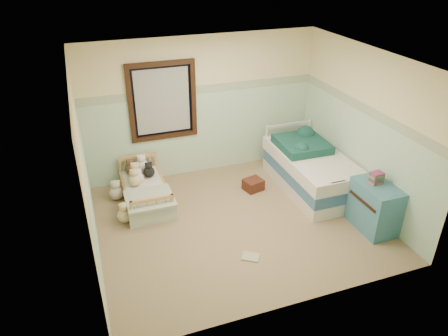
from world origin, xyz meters
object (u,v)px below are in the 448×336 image
object	(u,v)px
plush_floor_cream	(117,193)
plush_floor_tan	(125,215)
dresser	(375,207)
red_pillow	(253,185)
twin_bed_frame	(310,183)
floor_book	(251,257)
toddler_bed_frame	(146,197)

from	to	relation	value
plush_floor_cream	plush_floor_tan	distance (m)	0.70
plush_floor_cream	plush_floor_tan	size ratio (longest dim) A/B	1.03
dresser	red_pillow	xyz separation A→B (m)	(-1.26, 1.61, -0.27)
plush_floor_tan	twin_bed_frame	world-z (taller)	plush_floor_tan
plush_floor_tan	twin_bed_frame	bearing A→B (deg)	-1.22
red_pillow	floor_book	xyz separation A→B (m)	(-0.74, -1.65, -0.09)
twin_bed_frame	plush_floor_cream	bearing A→B (deg)	166.58
dresser	toddler_bed_frame	bearing A→B (deg)	148.94
toddler_bed_frame	plush_floor_tan	xyz separation A→B (m)	(-0.41, -0.47, 0.03)
floor_book	toddler_bed_frame	bearing A→B (deg)	153.14
plush_floor_cream	twin_bed_frame	world-z (taller)	plush_floor_cream
toddler_bed_frame	floor_book	bearing A→B (deg)	-59.97
twin_bed_frame	red_pillow	size ratio (longest dim) A/B	6.11
toddler_bed_frame	plush_floor_tan	distance (m)	0.63
twin_bed_frame	red_pillow	world-z (taller)	twin_bed_frame
toddler_bed_frame	dresser	xyz separation A→B (m)	(3.09, -1.86, 0.28)
plush_floor_tan	twin_bed_frame	distance (m)	3.19
dresser	floor_book	size ratio (longest dim) A/B	3.13
dresser	red_pillow	size ratio (longest dim) A/B	2.39
plush_floor_tan	red_pillow	xyz separation A→B (m)	(2.24, 0.22, -0.02)
twin_bed_frame	dresser	distance (m)	1.38
dresser	red_pillow	world-z (taller)	dresser
toddler_bed_frame	red_pillow	bearing A→B (deg)	-7.77
toddler_bed_frame	dresser	bearing A→B (deg)	-31.06
floor_book	dresser	bearing A→B (deg)	34.13
toddler_bed_frame	plush_floor_cream	xyz separation A→B (m)	(-0.45, 0.23, 0.03)
plush_floor_cream	dresser	size ratio (longest dim) A/B	0.33
twin_bed_frame	floor_book	xyz separation A→B (m)	(-1.68, -1.36, -0.10)
plush_floor_cream	dresser	xyz separation A→B (m)	(3.54, -2.09, 0.25)
red_pillow	floor_book	distance (m)	1.81
plush_floor_tan	dresser	world-z (taller)	dresser
plush_floor_cream	dresser	distance (m)	4.12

